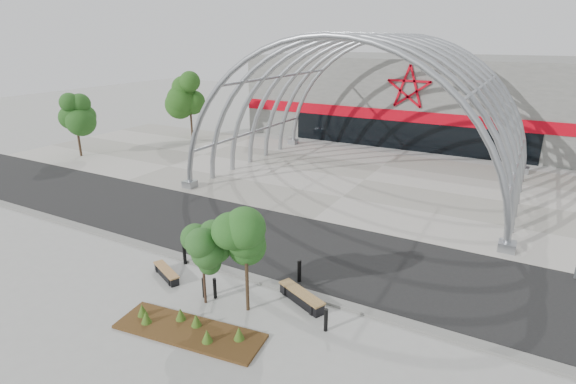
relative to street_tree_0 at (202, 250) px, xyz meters
The scene contains 18 objects.
ground 3.54m from the street_tree_0, 89.50° to the left, with size 140.00×140.00×0.00m, color #9A9A95.
road 6.59m from the street_tree_0, 89.79° to the left, with size 140.00×7.00×0.02m, color black.
forecourt 18.31m from the street_tree_0, 89.93° to the left, with size 60.00×17.00×0.04m, color gray.
kerb 3.31m from the street_tree_0, 89.45° to the left, with size 60.00×0.50×0.12m, color slate.
arena_building 36.15m from the street_tree_0, 89.96° to the left, with size 34.00×15.24×8.00m.
vault_canopy 18.31m from the street_tree_0, 89.93° to the left, with size 20.80×15.80×20.36m.
planting_bed 2.88m from the street_tree_0, 70.73° to the right, with size 5.63×2.35×0.58m.
street_tree_0 is the anchor object (origin of this frame).
street_tree_1 1.85m from the street_tree_0, 13.09° to the left, with size 1.66×1.66×3.93m.
bench_0 3.53m from the street_tree_0, 165.36° to the left, with size 1.95×1.20×0.41m.
bench_1 4.32m from the street_tree_0, 28.71° to the left, with size 2.35×1.42×0.49m.
bollard_0 3.97m from the street_tree_0, 144.27° to the left, with size 0.16×0.16×0.97m, color black.
bollard_1 1.94m from the street_tree_0, 135.93° to the left, with size 0.14×0.14×0.86m, color black.
bollard_2 1.94m from the street_tree_0, 74.50° to the left, with size 0.14×0.14×0.88m, color black.
bollard_3 4.45m from the street_tree_0, 52.14° to the left, with size 0.16×0.16×1.02m, color black.
bollard_4 5.28m from the street_tree_0, ahead, with size 0.14×0.14×0.89m, color black.
bg_tree_0 30.30m from the street_tree_0, 131.39° to the left, with size 3.00×3.00×6.45m.
bg_tree_2 27.16m from the street_tree_0, 152.16° to the left, with size 2.55×2.55×5.38m.
Camera 1 is at (10.26, -14.46, 9.99)m, focal length 28.00 mm.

